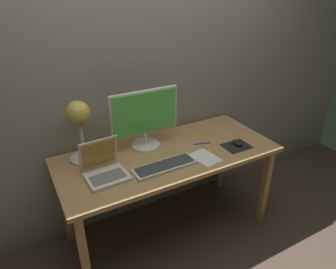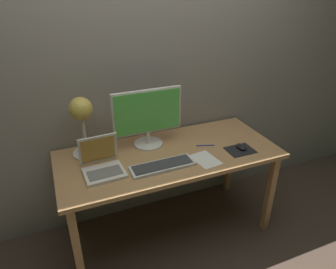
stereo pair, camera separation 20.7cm
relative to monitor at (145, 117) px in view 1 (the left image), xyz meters
name	(u,v)px [view 1 (the left image)]	position (x,y,z in m)	size (l,w,h in m)	color
ground_plane	(168,229)	(0.10, -0.17, -0.98)	(4.80, 4.80, 0.00)	#47382D
back_wall	(142,64)	(0.10, 0.23, 0.32)	(4.80, 0.06, 2.60)	gray
desk	(168,162)	(0.10, -0.17, -0.32)	(1.60, 0.70, 0.74)	tan
monitor	(145,117)	(0.00, 0.00, 0.00)	(0.52, 0.22, 0.44)	silver
keyboard_main	(165,166)	(-0.02, -0.33, -0.23)	(0.44, 0.15, 0.03)	silver
laptop	(103,166)	(-0.40, -0.21, -0.18)	(0.27, 0.27, 0.23)	silver
desk_lamp	(79,120)	(-0.46, 0.04, 0.06)	(0.20, 0.20, 0.43)	beige
mousepad	(237,146)	(0.60, -0.34, -0.24)	(0.20, 0.16, 0.00)	black
mouse	(237,143)	(0.61, -0.33, -0.22)	(0.06, 0.10, 0.03)	black
paper_sheet_near_mouse	(205,157)	(0.30, -0.36, -0.24)	(0.15, 0.21, 0.00)	white
pen	(202,143)	(0.39, -0.18, -0.24)	(0.01, 0.01, 0.14)	#2633A5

